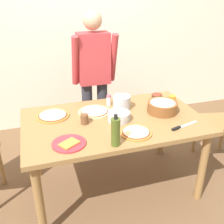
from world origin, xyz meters
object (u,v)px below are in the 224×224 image
mixing_bowl_steel (119,116)px  small_sauce_bowl (157,96)px  person_cook (94,75)px  cup_orange (172,100)px  steel_pot (122,102)px  dining_table (114,128)px  pizza_cooked_on_tray (136,132)px  plate_with_slice (69,143)px  olive_oil_bottle (116,132)px  pizza_second_cooked (53,115)px  chef_knife (182,127)px  popcorn_bowl (162,106)px  cup_small_brown (84,119)px  salt_shaker (109,100)px  pizza_raw_on_board (94,112)px

mixing_bowl_steel → small_sauce_bowl: bearing=33.0°
person_cook → cup_orange: person_cook is taller
mixing_bowl_steel → steel_pot: 0.25m
dining_table → pizza_cooked_on_tray: 0.32m
dining_table → plate_with_slice: (-0.45, -0.29, 0.10)m
dining_table → olive_oil_bottle: 0.46m
pizza_second_cooked → chef_knife: pizza_second_cooked is taller
popcorn_bowl → cup_small_brown: bearing=-179.5°
dining_table → cup_orange: bearing=13.1°
salt_shaker → dining_table: bearing=-98.6°
small_sauce_bowl → mixing_bowl_steel: bearing=-147.0°
plate_with_slice → cup_small_brown: size_ratio=3.06×
mixing_bowl_steel → cup_orange: cup_orange is taller
chef_knife → cup_orange: bearing=71.0°
pizza_raw_on_board → plate_with_slice: 0.57m
steel_pot → cup_orange: 0.52m
dining_table → steel_pot: bearing=54.0°
plate_with_slice → pizza_raw_on_board: bearing=56.7°
olive_oil_bottle → chef_knife: olive_oil_bottle is taller
plate_with_slice → steel_pot: bearing=39.6°
cup_orange → mixing_bowl_steel: bearing=-163.6°
pizza_raw_on_board → popcorn_bowl: popcorn_bowl is taller
pizza_second_cooked → small_sauce_bowl: size_ratio=2.70×
cup_orange → chef_knife: bearing=-109.0°
mixing_bowl_steel → salt_shaker: bearing=88.6°
pizza_raw_on_board → salt_shaker: salt_shaker is taller
pizza_second_cooked → cup_orange: (1.18, -0.07, 0.03)m
person_cook → pizza_raw_on_board: bearing=-104.2°
popcorn_bowl → salt_shaker: size_ratio=2.64×
pizza_second_cooked → small_sauce_bowl: (1.10, 0.10, 0.02)m
cup_small_brown → steel_pot: bearing=25.9°
person_cook → pizza_second_cooked: (-0.53, -0.53, -0.17)m
pizza_second_cooked → steel_pot: (0.66, -0.02, 0.06)m
steel_pot → cup_small_brown: size_ratio=2.04×
small_sauce_bowl → salt_shaker: salt_shaker is taller
pizza_second_cooked → cup_orange: 1.18m
popcorn_bowl → cup_small_brown: size_ratio=3.29×
pizza_raw_on_board → pizza_cooked_on_tray: 0.53m
mixing_bowl_steel → olive_oil_bottle: olive_oil_bottle is taller
pizza_cooked_on_tray → olive_oil_bottle: (-0.21, -0.11, 0.10)m
popcorn_bowl → salt_shaker: popcorn_bowl is taller
cup_small_brown → salt_shaker: (0.31, 0.31, 0.01)m
steel_pot → salt_shaker: bearing=132.2°
mixing_bowl_steel → steel_pot: bearing=65.1°
steel_pot → mixing_bowl_steel: bearing=-114.9°
cup_small_brown → chef_knife: size_ratio=0.30×
mixing_bowl_steel → cup_orange: 0.66m
pizza_cooked_on_tray → olive_oil_bottle: olive_oil_bottle is taller
cup_orange → pizza_raw_on_board: bearing=177.5°
person_cook → pizza_second_cooked: person_cook is taller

